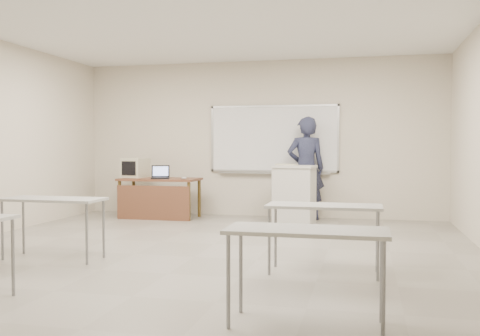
% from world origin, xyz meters
% --- Properties ---
extents(floor, '(7.00, 8.00, 0.01)m').
position_xyz_m(floor, '(0.00, 0.00, -0.01)').
color(floor, gray).
rests_on(floor, ground).
extents(whiteboard, '(2.48, 0.10, 1.31)m').
position_xyz_m(whiteboard, '(0.30, 3.97, 1.48)').
color(whiteboard, white).
rests_on(whiteboard, floor).
extents(student_desks, '(4.40, 2.20, 0.73)m').
position_xyz_m(student_desks, '(-0.00, -1.35, 0.67)').
color(student_desks, '#AEAFA9').
rests_on(student_desks, floor).
extents(instructor_desk, '(1.48, 0.74, 0.75)m').
position_xyz_m(instructor_desk, '(-1.76, 3.19, 0.55)').
color(instructor_desk, brown).
rests_on(instructor_desk, floor).
extents(podium, '(0.72, 0.53, 1.01)m').
position_xyz_m(podium, '(0.80, 3.20, 0.51)').
color(podium, silver).
rests_on(podium, floor).
extents(crt_monitor, '(0.41, 0.46, 0.39)m').
position_xyz_m(crt_monitor, '(-2.31, 3.43, 0.94)').
color(crt_monitor, '#BEB89B').
rests_on(crt_monitor, instructor_desk).
extents(laptop, '(0.33, 0.31, 0.25)m').
position_xyz_m(laptop, '(-1.68, 3.18, 0.81)').
color(laptop, black).
rests_on(laptop, instructor_desk).
extents(mouse, '(0.11, 0.08, 0.04)m').
position_xyz_m(mouse, '(-1.21, 3.10, 0.77)').
color(mouse, '#AEB2B6').
rests_on(mouse, instructor_desk).
extents(keyboard, '(0.42, 0.24, 0.02)m').
position_xyz_m(keyboard, '(0.65, 3.28, 1.03)').
color(keyboard, '#BEB89B').
rests_on(keyboard, podium).
extents(presenter, '(0.78, 0.61, 1.89)m').
position_xyz_m(presenter, '(0.95, 3.69, 0.95)').
color(presenter, black).
rests_on(presenter, floor).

